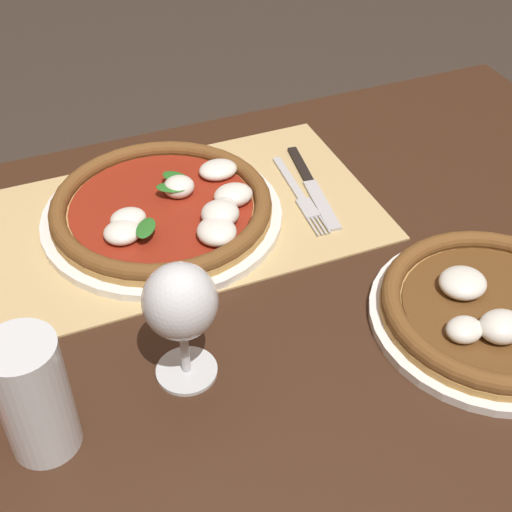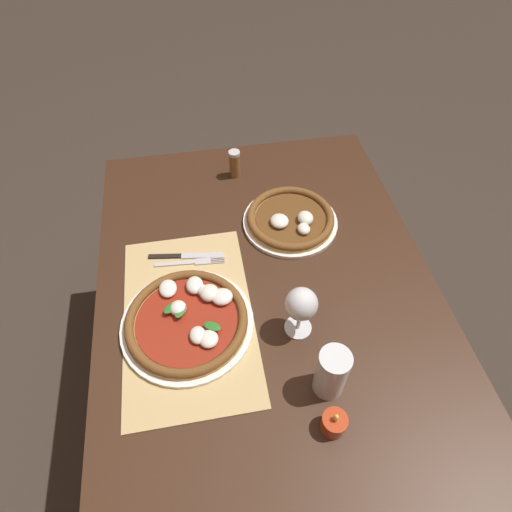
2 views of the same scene
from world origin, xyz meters
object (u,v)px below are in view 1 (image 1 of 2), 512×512
object	(u,v)px
pint_glass	(34,398)
pizza_near	(165,209)
knife	(312,187)
fork	(299,195)
pizza_far	(491,310)
wine_glass	(180,306)

from	to	relation	value
pint_glass	pizza_near	bearing A→B (deg)	-125.75
pint_glass	knife	world-z (taller)	pint_glass
fork	knife	size ratio (longest dim) A/B	0.93
pizza_far	pint_glass	xyz separation A→B (m)	(0.53, -0.03, 0.05)
pizza_far	fork	size ratio (longest dim) A/B	1.46
pizza_near	pizza_far	bearing A→B (deg)	132.22
wine_glass	pint_glass	world-z (taller)	wine_glass
pizza_far	pint_glass	bearing A→B (deg)	-3.37
pizza_near	wine_glass	world-z (taller)	wine_glass
pizza_near	fork	xyz separation A→B (m)	(-0.20, 0.02, -0.02)
wine_glass	pint_glass	bearing A→B (deg)	11.14
wine_glass	pint_glass	size ratio (longest dim) A/B	1.07
knife	pint_glass	bearing A→B (deg)	33.72
pizza_near	pizza_far	world-z (taller)	pizza_near
pizza_far	knife	bearing A→B (deg)	-76.39
fork	knife	bearing A→B (deg)	-157.15
fork	pint_glass	bearing A→B (deg)	34.33
pizza_far	wine_glass	distance (m)	0.38
pizza_far	fork	world-z (taller)	pizza_far
pizza_far	knife	world-z (taller)	pizza_far
pint_glass	fork	world-z (taller)	pint_glass
wine_glass	knife	world-z (taller)	wine_glass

